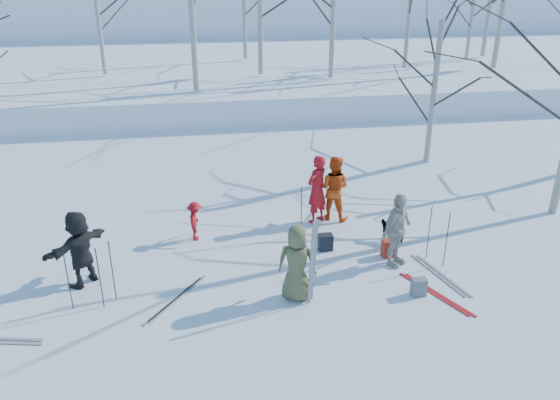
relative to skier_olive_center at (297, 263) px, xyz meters
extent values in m
plane|color=white|center=(-0.01, 0.57, -0.82)|extent=(120.00, 120.00, 0.00)
cube|color=white|center=(-0.01, 7.57, -0.67)|extent=(70.00, 9.49, 4.12)
cube|color=white|center=(-0.01, 17.57, 0.18)|extent=(70.00, 18.00, 2.20)
cube|color=white|center=(-0.01, 38.57, 1.18)|extent=(90.00, 30.00, 6.00)
imported|color=brown|center=(0.00, 0.00, 0.00)|extent=(0.94, 0.78, 1.64)
imported|color=#AE1016|center=(1.18, 3.46, 0.10)|extent=(0.80, 0.76, 1.84)
imported|color=#D74710|center=(1.66, 3.57, 0.06)|extent=(1.08, 1.02, 1.76)
imported|color=#AE1016|center=(-1.99, 2.93, -0.32)|extent=(0.42, 0.67, 1.00)
imported|color=beige|center=(2.45, 0.99, 0.05)|extent=(1.07, 0.94, 1.73)
imported|color=black|center=(-4.40, 1.27, 0.02)|extent=(1.39, 1.52, 1.69)
imported|color=black|center=(2.78, 2.08, -0.56)|extent=(0.67, 0.61, 0.53)
cube|color=silver|center=(0.23, -0.30, 0.13)|extent=(0.12, 0.17, 1.90)
cube|color=silver|center=(0.29, -0.21, 0.13)|extent=(0.11, 0.23, 1.89)
cylinder|color=black|center=(0.62, 2.71, -0.15)|extent=(0.02, 0.02, 1.34)
cylinder|color=black|center=(-3.67, 0.54, -0.15)|extent=(0.02, 0.02, 1.34)
cylinder|color=black|center=(3.54, 0.74, -0.15)|extent=(0.02, 0.02, 1.34)
cylinder|color=black|center=(-4.48, 0.33, -0.15)|extent=(0.02, 0.02, 1.34)
cylinder|color=black|center=(3.29, 1.12, -0.15)|extent=(0.02, 0.02, 1.34)
cylinder|color=black|center=(-3.88, 0.29, -0.15)|extent=(0.02, 0.02, 1.34)
cube|color=#A62A19|center=(2.45, 1.36, -0.61)|extent=(0.32, 0.22, 0.42)
cube|color=slate|center=(2.52, -0.30, -0.63)|extent=(0.30, 0.20, 0.38)
cube|color=black|center=(1.06, 1.90, -0.62)|extent=(0.34, 0.24, 0.40)
camera|label=1|loc=(-1.83, -9.31, 5.56)|focal=35.00mm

